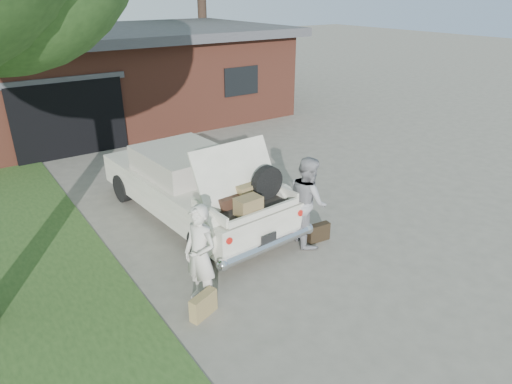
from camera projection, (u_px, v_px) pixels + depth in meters
ground at (274, 256)px, 8.60m from camera, size 90.00×90.00×0.00m
house at (111, 75)px, 17.03m from camera, size 12.80×7.80×3.30m
sedan at (193, 185)px, 9.80m from camera, size 2.33×5.26×2.02m
woman_left at (200, 255)px, 7.05m from camera, size 0.55×0.70×1.67m
woman_right at (308, 201)px, 8.74m from camera, size 0.91×1.03×1.77m
suitcase_left at (203, 305)px, 6.96m from camera, size 0.51×0.32×0.38m
suitcase_right at (318, 232)px, 9.05m from camera, size 0.48×0.19×0.37m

